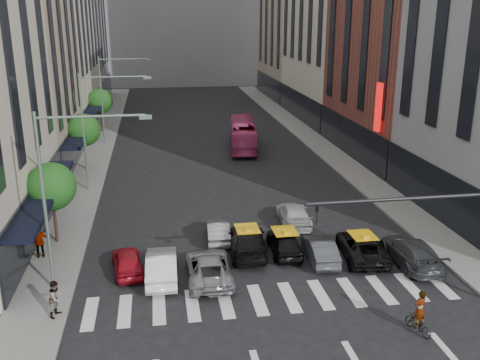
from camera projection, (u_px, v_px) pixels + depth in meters
name	position (u px, v px, depth m)	size (l,w,h in m)	color
ground	(285.00, 314.00, 24.93)	(160.00, 160.00, 0.00)	black
sidewalk_left	(95.00, 158.00, 51.43)	(3.00, 96.00, 0.15)	slate
sidewalk_right	(325.00, 149.00, 54.89)	(3.00, 96.00, 0.15)	slate
building_left_b	(14.00, 30.00, 45.13)	(8.00, 16.00, 24.00)	tan
building_left_d	(72.00, 1.00, 79.08)	(8.00, 18.00, 30.00)	gray
building_right_b	(399.00, 17.00, 49.01)	(8.00, 18.00, 26.00)	brown
building_right_d	(294.00, 9.00, 84.50)	(8.00, 18.00, 28.00)	tan
tree_near	(51.00, 187.00, 31.47)	(2.88, 2.88, 4.95)	black
tree_mid	(83.00, 130.00, 46.54)	(2.88, 2.88, 4.95)	black
tree_far	(100.00, 101.00, 61.61)	(2.88, 2.88, 4.95)	black
streetlamp_near	(63.00, 179.00, 25.41)	(5.38, 0.25, 9.00)	gray
streetlamp_mid	(95.00, 117.00, 40.48)	(5.38, 0.25, 9.00)	gray
streetlamp_far	(110.00, 88.00, 55.55)	(5.38, 0.25, 9.00)	gray
traffic_signal	(461.00, 224.00, 23.80)	(10.10, 0.20, 6.00)	black
liberty_sign	(378.00, 107.00, 43.86)	(0.30, 0.70, 4.00)	red
car_red	(127.00, 261.00, 28.78)	(1.53, 3.81, 1.30)	#A00E1C
car_white_front	(162.00, 266.00, 28.07)	(1.58, 4.54, 1.50)	white
car_silver	(209.00, 267.00, 28.03)	(2.28, 4.95, 1.38)	gray
taxi_left	(247.00, 241.00, 31.09)	(2.11, 5.19, 1.51)	black
taxi_center	(284.00, 242.00, 31.04)	(1.64, 4.07, 1.39)	black
car_grey_mid	(320.00, 250.00, 30.15)	(1.40, 4.02, 1.32)	#3C3F44
taxi_right	(362.00, 247.00, 30.50)	(2.27, 4.92, 1.37)	black
car_grey_curb	(411.00, 252.00, 29.71)	(2.07, 5.08, 1.47)	#393B3F
car_row2_left	(218.00, 231.00, 32.86)	(1.35, 3.86, 1.27)	#A6A6AB
car_row2_right	(294.00, 214.00, 35.38)	(1.92, 4.73, 1.37)	silver
bus	(243.00, 134.00, 55.00)	(2.43, 10.39, 2.90)	#C93B77
motorcycle	(418.00, 324.00, 23.41)	(0.54, 1.55, 0.81)	black
rider	(421.00, 298.00, 23.02)	(0.65, 0.43, 1.79)	gray
pedestrian_near	(56.00, 298.00, 24.33)	(0.84, 0.66, 1.74)	gray
pedestrian_far	(40.00, 242.00, 30.16)	(1.11, 0.46, 1.89)	gray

